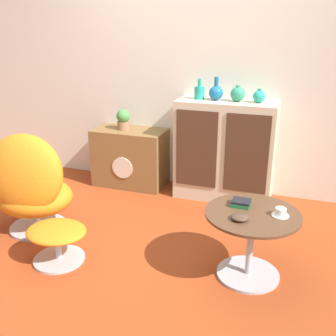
% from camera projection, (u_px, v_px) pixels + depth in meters
% --- Properties ---
extents(ground_plane, '(12.00, 12.00, 0.00)m').
position_uv_depth(ground_plane, '(137.00, 252.00, 3.01)').
color(ground_plane, '#9E3D19').
extents(wall_back, '(6.40, 0.06, 2.60)m').
position_uv_depth(wall_back, '(193.00, 61.00, 3.87)').
color(wall_back, silver).
rests_on(wall_back, ground_plane).
extents(sideboard, '(0.94, 0.41, 0.97)m').
position_uv_depth(sideboard, '(225.00, 150.00, 3.82)').
color(sideboard, beige).
rests_on(sideboard, ground_plane).
extents(tv_console, '(0.75, 0.41, 0.61)m').
position_uv_depth(tv_console, '(130.00, 157.00, 4.19)').
color(tv_console, brown).
rests_on(tv_console, ground_plane).
extents(egg_chair, '(0.73, 0.69, 0.88)m').
position_uv_depth(egg_chair, '(30.00, 187.00, 3.18)').
color(egg_chair, '#B7B7BC').
rests_on(egg_chair, ground_plane).
extents(ottoman, '(0.45, 0.38, 0.29)m').
position_uv_depth(ottoman, '(57.00, 236.00, 2.84)').
color(ottoman, '#B7B7BC').
rests_on(ottoman, ground_plane).
extents(coffee_table, '(0.63, 0.63, 0.49)m').
position_uv_depth(coffee_table, '(251.00, 236.00, 2.63)').
color(coffee_table, '#B7B7BC').
rests_on(coffee_table, ground_plane).
extents(vase_leftmost, '(0.10, 0.10, 0.19)m').
position_uv_depth(vase_leftmost, '(199.00, 92.00, 3.71)').
color(vase_leftmost, teal).
rests_on(vase_leftmost, sideboard).
extents(vase_inner_left, '(0.13, 0.13, 0.21)m').
position_uv_depth(vase_inner_left, '(216.00, 92.00, 3.66)').
color(vase_inner_left, '#196699').
rests_on(vase_inner_left, sideboard).
extents(vase_inner_right, '(0.13, 0.13, 0.15)m').
position_uv_depth(vase_inner_right, '(238.00, 94.00, 3.60)').
color(vase_inner_right, '#2D8E6B').
rests_on(vase_inner_right, sideboard).
extents(vase_rightmost, '(0.11, 0.11, 0.13)m').
position_uv_depth(vase_rightmost, '(259.00, 96.00, 3.55)').
color(vase_rightmost, teal).
rests_on(vase_rightmost, sideboard).
extents(potted_plant, '(0.14, 0.14, 0.21)m').
position_uv_depth(potted_plant, '(123.00, 119.00, 4.07)').
color(potted_plant, '#996B4C').
rests_on(potted_plant, tv_console).
extents(teacup, '(0.11, 0.11, 0.05)m').
position_uv_depth(teacup, '(280.00, 213.00, 2.52)').
color(teacup, white).
rests_on(teacup, coffee_table).
extents(book_stack, '(0.13, 0.11, 0.04)m').
position_uv_depth(book_stack, '(241.00, 203.00, 2.66)').
color(book_stack, '#237038').
rests_on(book_stack, coffee_table).
extents(bowl, '(0.11, 0.11, 0.04)m').
position_uv_depth(bowl, '(240.00, 217.00, 2.48)').
color(bowl, '#4C3828').
rests_on(bowl, coffee_table).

